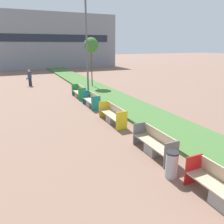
# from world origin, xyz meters

# --- Properties ---
(planter_grass_strip) EXTENTS (2.80, 120.00, 0.18)m
(planter_grass_strip) POSITION_xyz_m (3.20, 12.00, 0.09)
(planter_grass_strip) COLOR #426B33
(planter_grass_strip) RESTS_ON ground
(building_backdrop) EXTENTS (21.68, 5.48, 9.38)m
(building_backdrop) POSITION_xyz_m (4.00, 42.98, 4.69)
(building_backdrop) COLOR gray
(building_backdrop) RESTS_ON ground
(bench_grey_frame) EXTENTS (0.65, 2.14, 0.94)m
(bench_grey_frame) POSITION_xyz_m (0.94, 6.92, 0.37)
(bench_grey_frame) COLOR gray
(bench_grey_frame) RESTS_ON ground
(bench_yellow_frame) EXTENTS (0.65, 2.37, 0.94)m
(bench_yellow_frame) POSITION_xyz_m (0.94, 10.86, 0.38)
(bench_yellow_frame) COLOR gray
(bench_yellow_frame) RESTS_ON ground
(bench_teal_frame) EXTENTS (0.65, 2.06, 0.94)m
(bench_teal_frame) POSITION_xyz_m (0.94, 14.41, 0.37)
(bench_teal_frame) COLOR gray
(bench_teal_frame) RESTS_ON ground
(bench_green_frame) EXTENTS (0.65, 2.02, 0.94)m
(bench_green_frame) POSITION_xyz_m (0.94, 17.42, 0.37)
(bench_green_frame) COLOR gray
(bench_green_frame) RESTS_ON ground
(litter_bin) EXTENTS (0.40, 0.40, 0.90)m
(litter_bin) POSITION_xyz_m (0.50, 5.36, 0.45)
(litter_bin) COLOR #9EA0A5
(litter_bin) RESTS_ON ground
(street_lamp_post) EXTENTS (0.24, 0.44, 8.40)m
(street_lamp_post) POSITION_xyz_m (1.55, 16.91, 4.59)
(street_lamp_post) COLOR #56595B
(street_lamp_post) RESTS_ON ground
(sapling_tree_far) EXTENTS (1.39, 1.39, 4.75)m
(sapling_tree_far) POSITION_xyz_m (3.28, 20.95, 4.03)
(sapling_tree_far) COLOR brown
(sapling_tree_far) RESTS_ON ground
(pedestrian_walking) EXTENTS (0.53, 0.24, 1.63)m
(pedestrian_walking) POSITION_xyz_m (-2.24, 24.65, 0.82)
(pedestrian_walking) COLOR #232633
(pedestrian_walking) RESTS_ON ground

